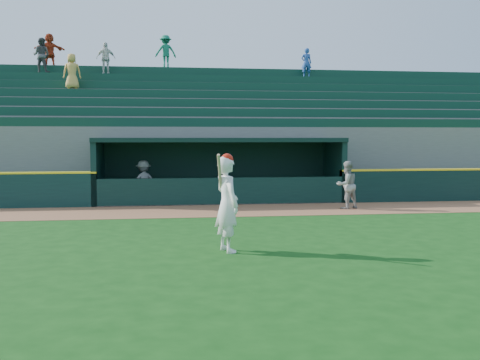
% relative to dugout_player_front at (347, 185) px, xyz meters
% --- Properties ---
extents(ground, '(120.00, 120.00, 0.00)m').
position_rel_dugout_player_front_xyz_m(ground, '(-4.15, -4.82, -0.83)').
color(ground, '#114010').
rests_on(ground, ground).
extents(warning_track, '(40.00, 3.00, 0.01)m').
position_rel_dugout_player_front_xyz_m(warning_track, '(-4.15, 0.08, -0.83)').
color(warning_track, brown).
rests_on(warning_track, ground).
extents(dugout_player_front, '(0.97, 0.87, 1.66)m').
position_rel_dugout_player_front_xyz_m(dugout_player_front, '(0.00, 0.00, 0.00)').
color(dugout_player_front, gray).
rests_on(dugout_player_front, ground).
extents(dugout_player_inside, '(1.19, 0.96, 1.61)m').
position_rel_dugout_player_front_xyz_m(dugout_player_inside, '(-7.06, 2.76, -0.03)').
color(dugout_player_inside, gray).
rests_on(dugout_player_inside, ground).
extents(dugout, '(9.40, 2.80, 2.46)m').
position_rel_dugout_player_front_xyz_m(dugout, '(-4.15, 3.19, 0.53)').
color(dugout, slate).
rests_on(dugout, ground).
extents(stands, '(34.50, 6.25, 7.59)m').
position_rel_dugout_player_front_xyz_m(stands, '(-4.18, 7.76, 1.57)').
color(stands, slate).
rests_on(stands, ground).
extents(batter_at_plate, '(0.72, 0.92, 2.14)m').
position_rel_dugout_player_front_xyz_m(batter_at_plate, '(-4.84, -6.38, 0.23)').
color(batter_at_plate, white).
rests_on(batter_at_plate, ground).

